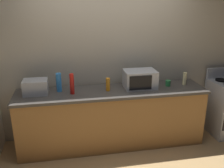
# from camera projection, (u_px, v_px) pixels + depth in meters

# --- Properties ---
(ground_plane) EXTENTS (8.00, 8.00, 0.00)m
(ground_plane) POSITION_uv_depth(u_px,v_px,m) (117.00, 158.00, 3.63)
(ground_plane) COLOR tan
(back_wall) EXTENTS (6.40, 0.10, 2.70)m
(back_wall) POSITION_uv_depth(u_px,v_px,m) (107.00, 55.00, 3.95)
(back_wall) COLOR #B2A893
(back_wall) RESTS_ON ground_plane
(counter_run) EXTENTS (2.84, 0.64, 0.90)m
(counter_run) POSITION_uv_depth(u_px,v_px,m) (112.00, 117.00, 3.86)
(counter_run) COLOR #9E6B38
(counter_run) RESTS_ON ground_plane
(microwave) EXTENTS (0.48, 0.35, 0.27)m
(microwave) POSITION_uv_depth(u_px,v_px,m) (140.00, 79.00, 3.79)
(microwave) COLOR #B7BABF
(microwave) RESTS_ON counter_run
(toaster_oven) EXTENTS (0.34, 0.26, 0.21)m
(toaster_oven) POSITION_uv_depth(u_px,v_px,m) (36.00, 87.00, 3.54)
(toaster_oven) COLOR #B7BABF
(toaster_oven) RESTS_ON counter_run
(bottle_hot_sauce) EXTENTS (0.06, 0.06, 0.30)m
(bottle_hot_sauce) POSITION_uv_depth(u_px,v_px,m) (72.00, 84.00, 3.53)
(bottle_hot_sauce) COLOR red
(bottle_hot_sauce) RESTS_ON counter_run
(bottle_spray_cleaner) EXTENTS (0.08, 0.08, 0.27)m
(bottle_spray_cleaner) POSITION_uv_depth(u_px,v_px,m) (59.00, 82.00, 3.63)
(bottle_spray_cleaner) COLOR #338CE5
(bottle_spray_cleaner) RESTS_ON counter_run
(bottle_hand_soap) EXTENTS (0.06, 0.06, 0.20)m
(bottle_hand_soap) POSITION_uv_depth(u_px,v_px,m) (185.00, 79.00, 3.93)
(bottle_hand_soap) COLOR beige
(bottle_hand_soap) RESTS_ON counter_run
(bottle_dish_soap) EXTENTS (0.06, 0.06, 0.19)m
(bottle_dish_soap) POSITION_uv_depth(u_px,v_px,m) (108.00, 84.00, 3.67)
(bottle_dish_soap) COLOR orange
(bottle_dish_soap) RESTS_ON counter_run
(mug_green) EXTENTS (0.08, 0.08, 0.09)m
(mug_green) POSITION_uv_depth(u_px,v_px,m) (168.00, 83.00, 3.89)
(mug_green) COLOR #2D8C47
(mug_green) RESTS_ON counter_run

